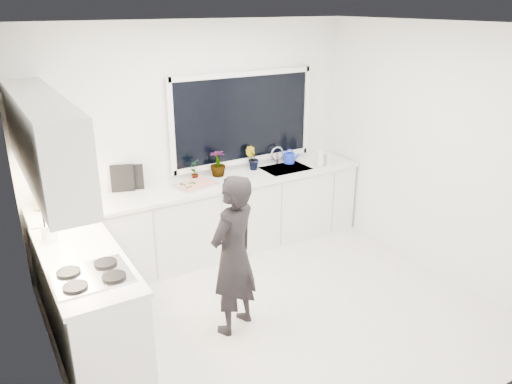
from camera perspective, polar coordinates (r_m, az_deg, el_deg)
floor at (r=5.06m, az=2.41°, el=-13.79°), size 4.00×3.50×0.02m
wall_back at (r=5.91m, az=-6.74°, el=5.88°), size 4.00×0.02×2.70m
wall_left at (r=3.80m, az=-23.72°, el=-4.55°), size 0.02×3.50×2.70m
wall_right at (r=5.73m, az=19.79°, el=4.30°), size 0.02×3.50×2.70m
ceiling at (r=4.16m, az=3.00°, el=18.70°), size 4.00×3.50×0.02m
window at (r=6.09m, az=-1.48°, el=8.41°), size 1.80×0.02×1.00m
base_cabinets_back at (r=5.95m, az=-5.14°, el=-3.28°), size 3.92×0.58×0.88m
base_cabinets_left at (r=4.57m, az=-18.40°, el=-12.41°), size 0.58×1.60×0.88m
countertop_back at (r=5.77m, az=-5.25°, el=0.86°), size 3.94×0.62×0.04m
countertop_left at (r=4.34m, az=-19.09°, el=-7.30°), size 0.62×1.60×0.04m
upper_cabinets at (r=4.32m, az=-23.14°, el=5.59°), size 0.34×2.10×0.70m
sink at (r=6.28m, az=3.39°, el=2.31°), size 0.58×0.42×0.14m
faucet at (r=6.39m, az=2.42°, el=4.16°), size 0.03×0.03×0.22m
stovetop at (r=4.02m, az=-18.33°, el=-9.03°), size 0.56×0.48×0.03m
person at (r=4.48m, az=-2.61°, el=-7.26°), size 0.65×0.55×1.51m
pizza_tray at (r=5.66m, az=-6.96°, el=0.78°), size 0.49×0.41×0.03m
pizza at (r=5.66m, az=-6.96°, el=0.95°), size 0.45×0.36×0.01m
watering_can at (r=6.45m, az=3.81°, el=3.90°), size 0.17×0.17×0.13m
paper_towel_roll at (r=5.37m, az=-22.64°, el=-0.57°), size 0.12×0.12×0.26m
knife_block at (r=5.41m, az=-23.18°, el=-0.72°), size 0.16×0.15×0.22m
utensil_crock at (r=4.68m, az=-22.59°, el=-4.33°), size 0.17×0.17×0.16m
picture_frame_large at (r=5.66m, az=-13.84°, el=1.67°), size 0.22×0.08×0.28m
picture_frame_small at (r=5.63m, az=-15.03°, el=1.55°), size 0.24×0.10×0.30m
herb_plants at (r=5.97m, az=-3.60°, el=3.37°), size 0.96×0.23×0.32m
soap_bottles at (r=6.38m, az=7.73°, el=4.10°), size 0.26×0.12×0.27m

